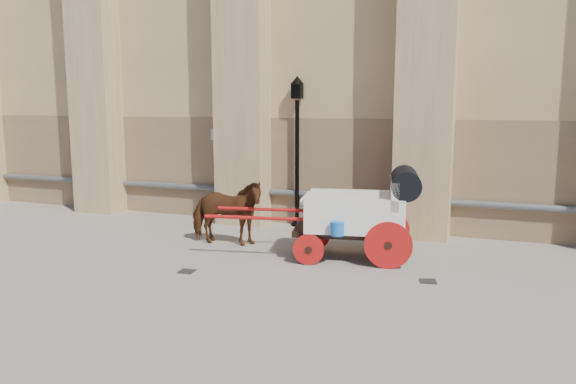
% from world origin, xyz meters
% --- Properties ---
extents(ground, '(90.00, 90.00, 0.00)m').
position_xyz_m(ground, '(0.00, 0.00, 0.00)').
color(ground, gray).
rests_on(ground, ground).
extents(horse, '(2.00, 1.09, 1.61)m').
position_xyz_m(horse, '(-0.31, 1.14, 0.81)').
color(horse, '#5B2C11').
rests_on(horse, ground).
extents(carriage, '(4.79, 2.11, 2.03)m').
position_xyz_m(carriage, '(3.05, 1.09, 1.10)').
color(carriage, black).
rests_on(carriage, ground).
extents(street_lamp, '(0.39, 0.39, 4.14)m').
position_xyz_m(street_lamp, '(0.55, 3.80, 2.22)').
color(street_lamp, black).
rests_on(street_lamp, ground).
extents(drain_grate_near, '(0.35, 0.35, 0.01)m').
position_xyz_m(drain_grate_near, '(-0.08, -1.14, 0.01)').
color(drain_grate_near, black).
rests_on(drain_grate_near, ground).
extents(drain_grate_far, '(0.39, 0.39, 0.01)m').
position_xyz_m(drain_grate_far, '(4.62, -0.06, 0.01)').
color(drain_grate_far, black).
rests_on(drain_grate_far, ground).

